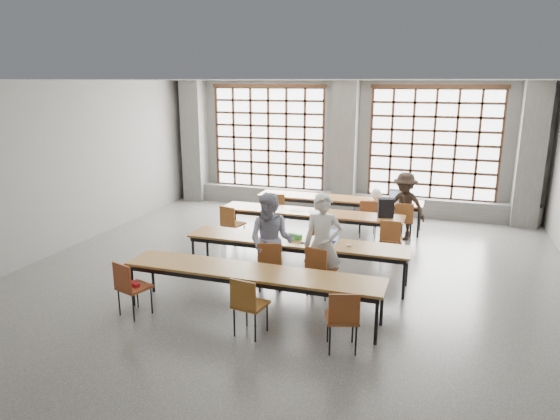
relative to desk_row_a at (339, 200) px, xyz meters
The scene contains 39 objects.
floor 3.75m from the desk_row_a, 92.72° to the right, with size 11.00×11.00×0.00m, color #494946.
ceiling 4.66m from the desk_row_a, 92.72° to the right, with size 11.00×11.00×0.00m, color silver.
wall_back 2.12m from the desk_row_a, 95.53° to the left, with size 10.00×10.00×0.00m, color slate.
wall_front 9.25m from the desk_row_a, 91.09° to the right, with size 10.00×10.00×0.00m, color slate.
wall_left 6.45m from the desk_row_a, 144.52° to the right, with size 11.00×11.00×0.00m, color slate.
column_left 5.04m from the desk_row_a, 161.86° to the left, with size 0.60×0.55×3.50m, color #51514E.
column_mid 1.89m from the desk_row_a, 96.53° to the left, with size 0.60×0.55×3.50m, color #51514E.
column_right 4.71m from the desk_row_a, 19.50° to the left, with size 0.60×0.55×3.50m, color #51514E.
window_left 3.23m from the desk_row_a, 144.46° to the left, with size 3.32×0.12×3.00m.
window_right 2.97m from the desk_row_a, 39.87° to the left, with size 3.32×0.12×3.00m.
sill_ledge 1.67m from the desk_row_a, 96.21° to the left, with size 9.80×0.35×0.50m, color #51514E.
desk_row_a is the anchor object (origin of this frame).
desk_row_b 1.52m from the desk_row_a, 101.57° to the right, with size 4.00×0.70×0.73m.
desk_row_c 3.53m from the desk_row_a, 90.31° to the right, with size 4.00×0.70×0.73m.
desk_row_d 5.14m from the desk_row_a, 92.71° to the right, with size 4.00×0.70×0.73m.
chair_back_left 1.52m from the desk_row_a, 155.59° to the right, with size 0.50×0.51×0.88m.
chair_back_mid 1.04m from the desk_row_a, 37.50° to the right, with size 0.50×0.50×0.88m.
chair_back_right 1.73m from the desk_row_a, 21.34° to the right, with size 0.47×0.47×0.88m.
chair_mid_left 2.87m from the desk_row_a, 132.24° to the right, with size 0.51×0.51×0.88m.
chair_mid_centre 2.13m from the desk_row_a, 87.62° to the right, with size 0.45×0.46×0.88m.
chair_mid_right 2.60m from the desk_row_a, 54.86° to the right, with size 0.42×0.43×0.88m.
chair_front_left 4.17m from the desk_row_a, 94.10° to the right, with size 0.52×0.52×0.88m.
chair_front_right 4.20m from the desk_row_a, 82.32° to the right, with size 0.51×0.51×0.88m.
chair_near_left 6.09m from the desk_row_a, 108.85° to the right, with size 0.53×0.53×0.88m.
chair_near_mid 5.77m from the desk_row_a, 90.55° to the right, with size 0.48×0.48×0.88m.
chair_near_right 5.91m from the desk_row_a, 77.48° to the right, with size 0.53×0.53×0.88m.
student_male 4.08m from the desk_row_a, 81.80° to the right, with size 0.63×0.41×1.73m, color silver.
student_female 4.05m from the desk_row_a, 94.52° to the right, with size 0.81×0.63×1.67m, color #191E4C.
student_back 1.68m from the desk_row_a, 17.35° to the right, with size 0.99×0.57×1.53m, color black.
laptop_front 3.47m from the desk_row_a, 81.09° to the right, with size 0.39×0.34×0.26m.
laptop_back 1.36m from the desk_row_a, ahead, with size 0.38×0.32×0.26m.
mouse 3.67m from the desk_row_a, 75.32° to the right, with size 0.10×0.06×0.04m, color white.
green_box 3.46m from the desk_row_a, 91.14° to the right, with size 0.25×0.09×0.09m, color green.
phone 3.64m from the desk_row_a, 87.46° to the right, with size 0.13×0.06×0.01m, color black.
paper_sheet_b 1.66m from the desk_row_a, 111.43° to the right, with size 0.30×0.21×0.00m, color white.
paper_sheet_c 1.51m from the desk_row_a, 97.85° to the right, with size 0.30×0.21×0.00m, color silver.
backpack 1.96m from the desk_row_a, 48.11° to the right, with size 0.32×0.20×0.40m, color black.
plastic_bag 0.93m from the desk_row_a, ahead, with size 0.26×0.21×0.29m, color white.
red_pouch 6.01m from the desk_row_a, 108.86° to the right, with size 0.20×0.08×0.06m, color maroon.
Camera 1 is at (2.56, -7.97, 3.49)m, focal length 32.00 mm.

